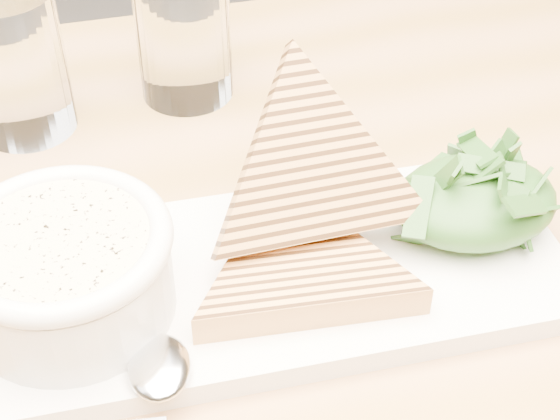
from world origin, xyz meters
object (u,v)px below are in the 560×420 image
object	(u,v)px
platter	(288,275)
glass_near	(16,63)
glass_far	(183,31)
soup_bowl	(68,279)
table_top	(91,332)

from	to	relation	value
platter	glass_near	bearing A→B (deg)	123.39
glass_near	glass_far	size ratio (longest dim) A/B	0.99
platter	soup_bowl	xyz separation A→B (m)	(-0.14, 0.00, 0.03)
platter	glass_far	size ratio (longest dim) A/B	3.06
soup_bowl	table_top	bearing A→B (deg)	60.47
glass_near	glass_far	bearing A→B (deg)	5.99
soup_bowl	glass_far	xyz separation A→B (m)	(0.12, 0.25, 0.02)
table_top	glass_far	bearing A→B (deg)	64.16
soup_bowl	glass_far	world-z (taller)	glass_far
table_top	soup_bowl	xyz separation A→B (m)	(-0.01, -0.01, 0.06)
table_top	glass_near	distance (m)	0.24
table_top	glass_far	xyz separation A→B (m)	(0.12, 0.24, 0.08)
table_top	glass_far	world-z (taller)	glass_far
table_top	glass_far	distance (m)	0.28
soup_bowl	glass_near	size ratio (longest dim) A/B	1.06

